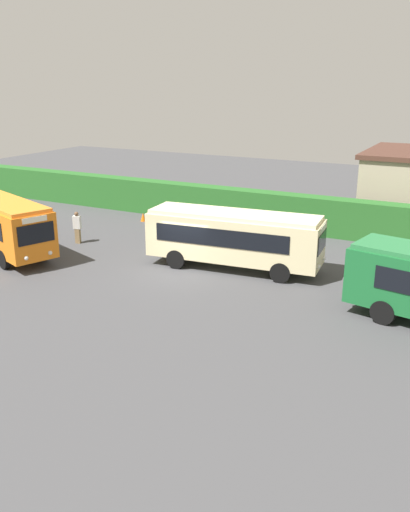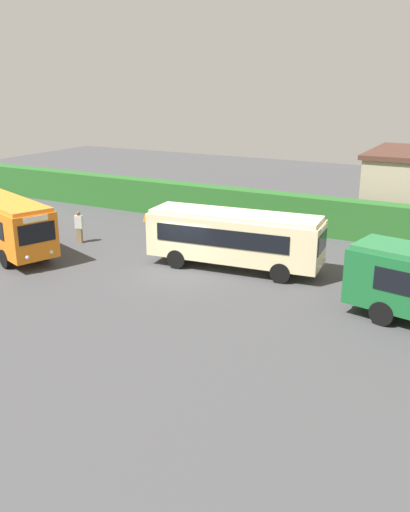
# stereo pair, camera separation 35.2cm
# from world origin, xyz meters

# --- Properties ---
(ground_plane) EXTENTS (81.69, 81.69, 0.00)m
(ground_plane) POSITION_xyz_m (0.00, 0.00, 0.00)
(ground_plane) COLOR #424244
(bus_orange) EXTENTS (9.23, 5.26, 3.13)m
(bus_orange) POSITION_xyz_m (-10.60, -1.94, 1.81)
(bus_orange) COLOR orange
(bus_orange) RESTS_ON ground_plane
(bus_cream) EXTENTS (9.17, 3.27, 2.96)m
(bus_cream) POSITION_xyz_m (2.09, 1.65, 1.72)
(bus_cream) COLOR beige
(bus_cream) RESTS_ON ground_plane
(person_center) EXTENTS (0.50, 0.38, 1.92)m
(person_center) POSITION_xyz_m (-8.06, 1.50, 1.02)
(person_center) COLOR olive
(person_center) RESTS_ON ground_plane
(person_right) EXTENTS (0.52, 0.43, 1.79)m
(person_right) POSITION_xyz_m (0.45, 3.44, 0.95)
(person_right) COLOR black
(person_right) RESTS_ON ground_plane
(hedge_row) EXTENTS (52.85, 1.28, 2.36)m
(hedge_row) POSITION_xyz_m (0.00, 10.18, 1.18)
(hedge_row) COLOR #276125
(hedge_row) RESTS_ON ground_plane
(traffic_cone) EXTENTS (0.36, 0.36, 0.60)m
(traffic_cone) POSITION_xyz_m (-7.58, 7.72, 0.30)
(traffic_cone) COLOR orange
(traffic_cone) RESTS_ON ground_plane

